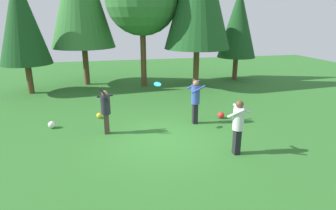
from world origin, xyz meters
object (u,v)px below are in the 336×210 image
at_px(person_thrower, 106,108).
at_px(person_bystander, 238,123).
at_px(frisbee, 157,84).
at_px(tree_far_left, 21,19).
at_px(ball_yellow, 99,115).
at_px(ball_white, 52,125).
at_px(person_catcher, 195,98).
at_px(tree_far_right, 238,23).
at_px(ball_red, 221,115).

bearing_deg(person_thrower, person_bystander, -31.57).
height_order(frisbee, tree_far_left, tree_far_left).
height_order(ball_yellow, tree_far_left, tree_far_left).
xyz_separation_m(frisbee, ball_white, (-3.99, 1.06, -1.64)).
relative_size(person_catcher, frisbee, 5.56).
bearing_deg(tree_far_left, ball_yellow, -53.54).
distance_m(person_catcher, tree_far_left, 10.51).
xyz_separation_m(frisbee, tree_far_left, (-6.01, 6.98, 2.26)).
height_order(person_catcher, person_bystander, person_catcher).
bearing_deg(tree_far_left, person_thrower, -59.33).
height_order(person_bystander, ball_white, person_bystander).
relative_size(tree_far_left, tree_far_right, 1.07).
bearing_deg(ball_white, frisbee, -14.82).
distance_m(ball_red, tree_far_right, 9.04).
relative_size(ball_white, ball_yellow, 1.19).
bearing_deg(ball_white, person_bystander, -30.63).
distance_m(frisbee, ball_yellow, 3.31).
bearing_deg(frisbee, tree_far_left, 130.75).
distance_m(person_thrower, tree_far_left, 8.62).
xyz_separation_m(person_catcher, ball_yellow, (-3.79, 1.48, -0.95)).
bearing_deg(person_thrower, frisbee, 0.00).
relative_size(person_thrower, tree_far_right, 0.30).
bearing_deg(frisbee, tree_far_right, 48.94).
xyz_separation_m(ball_yellow, tree_far_left, (-3.80, 5.15, 3.93)).
relative_size(person_catcher, ball_red, 6.41).
bearing_deg(person_catcher, person_thrower, -7.49).
bearing_deg(tree_far_left, frisbee, -49.25).
relative_size(ball_red, tree_far_left, 0.04).
distance_m(person_bystander, tree_far_left, 12.79).
bearing_deg(person_thrower, tree_far_left, 122.15).
height_order(person_thrower, ball_white, person_thrower).
xyz_separation_m(person_thrower, tree_far_left, (-4.11, 6.93, 3.07)).
xyz_separation_m(frisbee, tree_far_right, (6.89, 7.91, 2.00)).
bearing_deg(person_thrower, ball_red, 9.00).
bearing_deg(ball_red, ball_yellow, 167.22).
bearing_deg(ball_white, tree_far_right, 32.21).
bearing_deg(ball_red, frisbee, -166.68).
bearing_deg(person_catcher, ball_yellow, -33.69).
relative_size(frisbee, tree_far_right, 0.05).
bearing_deg(ball_yellow, ball_white, -156.61).
xyz_separation_m(person_bystander, tree_far_right, (4.86, 10.42, 2.73)).
distance_m(person_catcher, person_bystander, 2.89).
bearing_deg(ball_yellow, frisbee, -39.63).
xyz_separation_m(ball_white, tree_far_left, (-2.02, 5.92, 3.91)).
relative_size(ball_red, ball_yellow, 1.20).
bearing_deg(ball_yellow, person_catcher, -21.29).
xyz_separation_m(person_thrower, ball_white, (-2.09, 1.01, -0.84)).
distance_m(person_thrower, ball_red, 4.88).
height_order(person_thrower, frisbee, frisbee).
bearing_deg(person_thrower, ball_white, 155.74).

